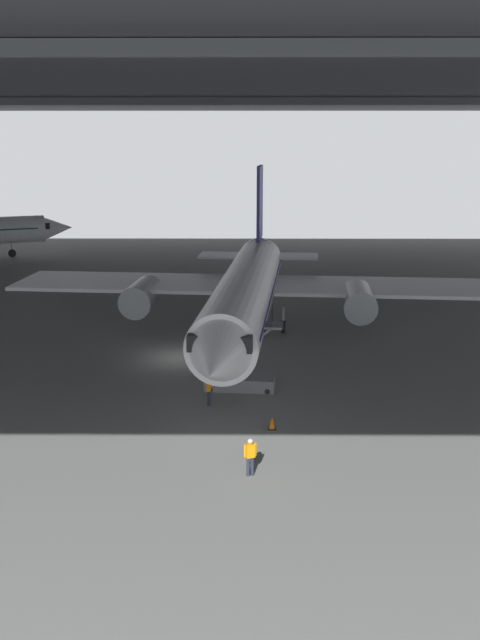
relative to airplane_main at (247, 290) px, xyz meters
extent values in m
plane|color=slate|center=(-4.01, -4.13, -3.38)|extent=(110.00, 110.00, 0.00)
cube|color=#38383D|center=(-4.01, 9.62, 14.37)|extent=(121.00, 99.00, 1.20)
cube|color=#4C4F54|center=(-4.01, -15.13, 13.37)|extent=(115.50, 0.50, 0.70)
cube|color=#4C4F54|center=(-4.01, 26.12, 13.37)|extent=(115.50, 0.50, 0.70)
cylinder|color=white|center=(-0.06, -0.62, 0.02)|extent=(6.03, 27.09, 3.60)
cone|color=white|center=(-1.42, -15.62, 0.02)|extent=(3.91, 4.63, 3.53)
cube|color=black|center=(-1.22, -13.35, 0.47)|extent=(3.28, 2.79, 0.79)
cone|color=white|center=(1.31, 14.38, 0.38)|extent=(3.57, 6.02, 3.06)
cube|color=navy|center=(1.10, 12.11, 4.77)|extent=(0.60, 3.94, 5.90)
cube|color=white|center=(3.53, 10.90, 0.56)|extent=(4.84, 3.35, 0.16)
cube|color=white|center=(-1.50, 11.36, 0.56)|extent=(4.84, 3.35, 0.16)
cube|color=white|center=(9.64, 2.87, -0.34)|extent=(15.61, 7.89, 0.24)
cylinder|color=#9EA3A8|center=(7.66, 1.08, -0.97)|extent=(2.65, 4.87, 2.23)
cube|color=white|center=(-8.96, 4.56, -0.34)|extent=(15.61, 7.89, 0.24)
cylinder|color=#9EA3A8|center=(-7.34, 2.44, -0.97)|extent=(2.65, 4.87, 2.23)
cube|color=navy|center=(-0.06, -0.62, 0.29)|extent=(5.92, 25.14, 0.16)
cylinder|color=#9EA3A8|center=(-0.87, -9.60, -2.13)|extent=(0.20, 0.20, 1.15)
cylinder|color=black|center=(-0.87, -9.60, -2.93)|extent=(0.38, 0.92, 0.90)
cylinder|color=#9EA3A8|center=(2.57, 1.77, -2.13)|extent=(0.20, 0.20, 1.15)
cylinder|color=black|center=(2.57, 1.77, -2.93)|extent=(0.38, 0.92, 0.90)
cylinder|color=#9EA3A8|center=(-2.21, 2.21, -2.13)|extent=(0.20, 0.20, 1.15)
cylinder|color=black|center=(-2.21, 2.21, -2.93)|extent=(0.38, 0.92, 0.90)
cube|color=slate|center=(-0.39, -9.80, -3.03)|extent=(3.86, 1.83, 0.70)
cube|color=slate|center=(-0.39, -9.80, -1.24)|extent=(3.58, 1.61, 2.97)
cube|color=slate|center=(1.30, -9.96, 0.20)|extent=(1.21, 1.39, 0.12)
cylinder|color=black|center=(1.36, -9.36, 0.70)|extent=(0.06, 0.06, 1.00)
cylinder|color=black|center=(1.25, -10.56, 0.70)|extent=(0.06, 0.06, 1.00)
cylinder|color=black|center=(1.20, -9.25, -3.23)|extent=(0.31, 0.15, 0.30)
cylinder|color=black|center=(1.07, -10.64, -3.23)|extent=(0.31, 0.15, 0.30)
cylinder|color=black|center=(-1.85, -8.97, -3.23)|extent=(0.31, 0.15, 0.30)
cylinder|color=black|center=(-1.98, -10.36, -3.23)|extent=(0.31, 0.15, 0.30)
cylinder|color=#232838|center=(0.00, -20.11, -2.98)|extent=(0.14, 0.14, 0.80)
cylinder|color=#232838|center=(0.17, -20.04, -2.98)|extent=(0.14, 0.14, 0.80)
cube|color=orange|center=(0.08, -20.08, -2.30)|extent=(0.42, 0.34, 0.57)
cylinder|color=orange|center=(-0.13, -20.16, -2.27)|extent=(0.09, 0.09, 0.54)
cylinder|color=orange|center=(0.30, -19.99, -2.27)|extent=(0.09, 0.09, 0.54)
sphere|color=beige|center=(0.08, -20.08, -1.90)|extent=(0.22, 0.22, 0.22)
cylinder|color=#232838|center=(-1.95, -12.36, -2.99)|extent=(0.14, 0.14, 0.79)
cylinder|color=#232838|center=(-1.95, -12.18, -2.99)|extent=(0.14, 0.14, 0.79)
cube|color=orange|center=(-1.95, -12.27, -2.32)|extent=(0.22, 0.36, 0.56)
cylinder|color=orange|center=(-1.95, -12.50, -2.29)|extent=(0.09, 0.09, 0.53)
cylinder|color=orange|center=(-1.95, -12.04, -2.29)|extent=(0.09, 0.09, 0.53)
sphere|color=beige|center=(-1.95, -12.27, -1.92)|extent=(0.21, 0.21, 0.21)
cone|color=white|center=(-22.15, 36.71, -0.25)|extent=(4.53, 4.16, 3.01)
cube|color=black|center=(-23.95, 35.99, 0.13)|extent=(2.96, 3.22, 0.67)
cylinder|color=#9EA3A8|center=(-26.93, 34.80, -2.13)|extent=(0.20, 0.20, 1.15)
cylinder|color=black|center=(-26.93, 34.80, -2.93)|extent=(0.95, 0.61, 0.90)
cube|color=black|center=(1.14, -15.33, -3.36)|extent=(0.36, 0.36, 0.04)
cone|color=orange|center=(1.14, -15.33, -3.06)|extent=(0.30, 0.30, 0.56)
camera|label=1|loc=(-0.17, -46.14, 9.67)|focal=39.85mm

